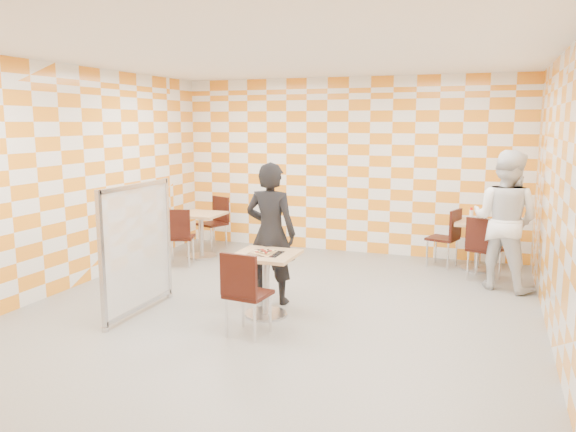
# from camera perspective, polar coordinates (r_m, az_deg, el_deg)

# --- Properties ---
(room_shell) EXTENTS (7.00, 7.00, 7.00)m
(room_shell) POSITION_cam_1_polar(r_m,az_deg,el_deg) (6.93, 0.19, 3.34)
(room_shell) COLOR gray
(room_shell) RESTS_ON ground
(main_table) EXTENTS (0.70, 0.70, 0.75)m
(main_table) POSITION_cam_1_polar(r_m,az_deg,el_deg) (6.55, -2.26, -5.86)
(main_table) COLOR tan
(main_table) RESTS_ON ground
(second_table) EXTENTS (0.70, 0.70, 0.75)m
(second_table) POSITION_cam_1_polar(r_m,az_deg,el_deg) (9.07, 18.77, -2.03)
(second_table) COLOR tan
(second_table) RESTS_ON ground
(empty_table) EXTENTS (0.70, 0.70, 0.75)m
(empty_table) POSITION_cam_1_polar(r_m,az_deg,el_deg) (9.49, -8.82, -1.15)
(empty_table) COLOR tan
(empty_table) RESTS_ON ground
(chair_main_front) EXTENTS (0.46, 0.47, 0.92)m
(chair_main_front) POSITION_cam_1_polar(r_m,az_deg,el_deg) (5.89, -4.51, -7.29)
(chair_main_front) COLOR black
(chair_main_front) RESTS_ON ground
(chair_second_front) EXTENTS (0.54, 0.55, 0.92)m
(chair_second_front) POSITION_cam_1_polar(r_m,az_deg,el_deg) (8.40, 19.18, -2.70)
(chair_second_front) COLOR black
(chair_second_front) RESTS_ON ground
(chair_second_side) EXTENTS (0.54, 0.53, 0.92)m
(chair_second_side) POSITION_cam_1_polar(r_m,az_deg,el_deg) (9.04, 15.98, -1.70)
(chair_second_side) COLOR black
(chair_second_side) RESTS_ON ground
(chair_empty_near) EXTENTS (0.53, 0.54, 0.92)m
(chair_empty_near) POSITION_cam_1_polar(r_m,az_deg,el_deg) (8.91, -11.07, -1.67)
(chair_empty_near) COLOR black
(chair_empty_near) RESTS_ON ground
(chair_empty_far) EXTENTS (0.55, 0.56, 0.92)m
(chair_empty_far) POSITION_cam_1_polar(r_m,az_deg,el_deg) (10.14, -7.29, -0.22)
(chair_empty_far) COLOR black
(chair_empty_far) RESTS_ON ground
(partition) EXTENTS (0.08, 1.38, 1.55)m
(partition) POSITION_cam_1_polar(r_m,az_deg,el_deg) (6.81, -15.04, -3.16)
(partition) COLOR white
(partition) RESTS_ON ground
(man_dark) EXTENTS (0.64, 0.42, 1.77)m
(man_dark) POSITION_cam_1_polar(r_m,az_deg,el_deg) (6.97, -1.77, -1.76)
(man_dark) COLOR black
(man_dark) RESTS_ON ground
(man_white) EXTENTS (1.12, 1.02, 1.88)m
(man_white) POSITION_cam_1_polar(r_m,az_deg,el_deg) (8.09, 21.17, -0.41)
(man_white) COLOR white
(man_white) RESTS_ON ground
(pizza_on_foil) EXTENTS (0.40, 0.40, 0.04)m
(pizza_on_foil) POSITION_cam_1_polar(r_m,az_deg,el_deg) (6.48, -2.33, -3.68)
(pizza_on_foil) COLOR silver
(pizza_on_foil) RESTS_ON main_table
(sport_bottle) EXTENTS (0.06, 0.06, 0.20)m
(sport_bottle) POSITION_cam_1_polar(r_m,az_deg,el_deg) (9.09, 18.11, 0.13)
(sport_bottle) COLOR white
(sport_bottle) RESTS_ON second_table
(soda_bottle) EXTENTS (0.07, 0.07, 0.23)m
(soda_bottle) POSITION_cam_1_polar(r_m,az_deg,el_deg) (9.07, 19.32, 0.14)
(soda_bottle) COLOR black
(soda_bottle) RESTS_ON second_table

